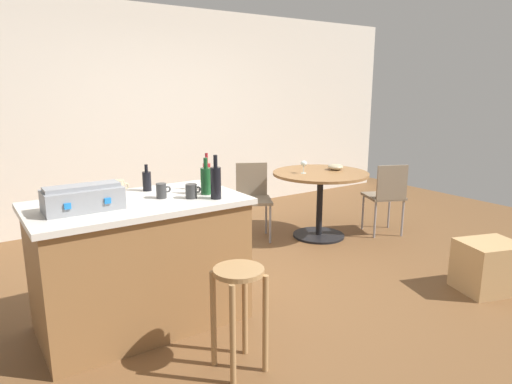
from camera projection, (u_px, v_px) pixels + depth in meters
name	position (u px, v px, depth m)	size (l,w,h in m)	color
ground_plane	(271.00, 280.00, 4.06)	(8.80, 8.80, 0.00)	brown
back_wall	(155.00, 115.00, 5.84)	(8.00, 0.10, 2.70)	beige
kitchen_island	(141.00, 263.00, 3.24)	(1.46, 0.83, 0.92)	olive
wooden_stool	(239.00, 299.00, 2.69)	(0.30, 0.30, 0.65)	#A37A4C
dining_table	(320.00, 187.00, 5.14)	(1.08, 1.08, 0.76)	black
folding_chair_near	(386.00, 193.00, 5.23)	(0.53, 0.53, 0.85)	#7F705B
folding_chair_far	(253.00, 195.00, 5.15)	(0.54, 0.54, 0.85)	#7F705B
toolbox	(83.00, 198.00, 2.87)	(0.48, 0.25, 0.17)	gray
bottle_0	(206.00, 180.00, 3.31)	(0.08, 0.08, 0.27)	#194C23
bottle_1	(207.00, 176.00, 3.46)	(0.06, 0.06, 0.28)	maroon
bottle_2	(216.00, 182.00, 3.17)	(0.07, 0.07, 0.31)	black
bottle_3	(147.00, 181.00, 3.43)	(0.07, 0.07, 0.20)	black
cup_0	(119.00, 187.00, 3.30)	(0.11, 0.08, 0.11)	tan
cup_1	(191.00, 191.00, 3.20)	(0.12, 0.08, 0.10)	#383838
cup_2	(162.00, 191.00, 3.20)	(0.11, 0.07, 0.11)	#383838
wine_glass	(304.00, 164.00, 5.01)	(0.07, 0.07, 0.14)	silver
serving_bowl	(335.00, 167.00, 5.24)	(0.18, 0.18, 0.07)	tan
cardboard_box	(488.00, 266.00, 3.82)	(0.47, 0.39, 0.43)	tan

